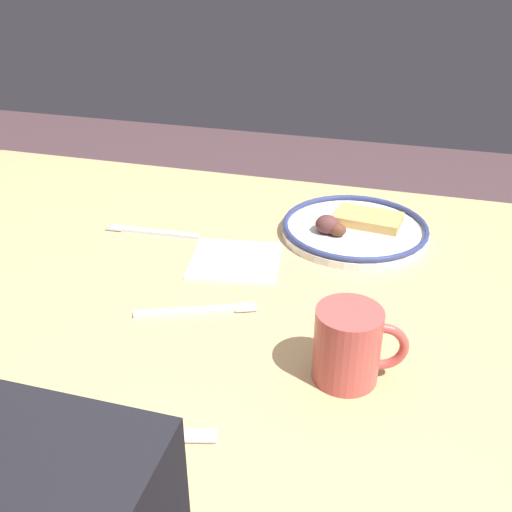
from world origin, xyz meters
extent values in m
cube|color=tan|center=(0.00, 0.00, 0.71)|extent=(1.50, 0.89, 0.04)
cylinder|color=tan|center=(0.65, -0.35, 0.35)|extent=(0.05, 0.05, 0.69)
cylinder|color=silver|center=(-0.19, -0.22, 0.74)|extent=(0.27, 0.27, 0.01)
torus|color=navy|center=(-0.19, -0.22, 0.75)|extent=(0.27, 0.27, 0.01)
cube|color=tan|center=(-0.21, -0.24, 0.75)|extent=(0.13, 0.09, 0.02)
ellipsoid|color=brown|center=(-0.14, -0.19, 0.76)|extent=(0.04, 0.03, 0.03)
ellipsoid|color=brown|center=(-0.14, -0.18, 0.76)|extent=(0.04, 0.03, 0.03)
ellipsoid|color=brown|center=(-0.16, -0.18, 0.75)|extent=(0.03, 0.02, 0.02)
cylinder|color=#BF4C47|center=(-0.23, 0.19, 0.78)|extent=(0.08, 0.08, 0.10)
torus|color=#BF4C47|center=(-0.27, 0.18, 0.78)|extent=(0.07, 0.03, 0.07)
cylinder|color=brown|center=(-0.23, 0.19, 0.81)|extent=(0.07, 0.07, 0.01)
cube|color=white|center=(-0.01, -0.06, 0.73)|extent=(0.17, 0.16, 0.00)
cube|color=silver|center=(0.01, 0.10, 0.73)|extent=(0.17, 0.08, 0.01)
cube|color=silver|center=(-0.07, 0.08, 0.73)|extent=(0.03, 0.01, 0.00)
cube|color=silver|center=(-0.07, 0.08, 0.73)|extent=(0.03, 0.01, 0.00)
cube|color=silver|center=(-0.06, 0.07, 0.73)|extent=(0.03, 0.01, 0.00)
cube|color=silver|center=(-0.06, 0.07, 0.73)|extent=(0.03, 0.01, 0.00)
cube|color=silver|center=(0.17, -0.12, 0.73)|extent=(0.18, 0.02, 0.01)
cube|color=silver|center=(0.25, -0.12, 0.73)|extent=(0.03, 0.00, 0.00)
cube|color=silver|center=(0.25, -0.12, 0.73)|extent=(0.03, 0.00, 0.00)
cube|color=silver|center=(0.25, -0.11, 0.73)|extent=(0.03, 0.00, 0.00)
cube|color=silver|center=(0.25, -0.11, 0.73)|extent=(0.03, 0.00, 0.00)
cube|color=silver|center=(0.01, 0.36, 0.73)|extent=(0.18, 0.06, 0.01)
cube|color=silver|center=(-0.06, 0.34, 0.73)|extent=(0.09, 0.04, 0.00)
camera|label=1|loc=(-0.28, 0.78, 1.23)|focal=41.46mm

